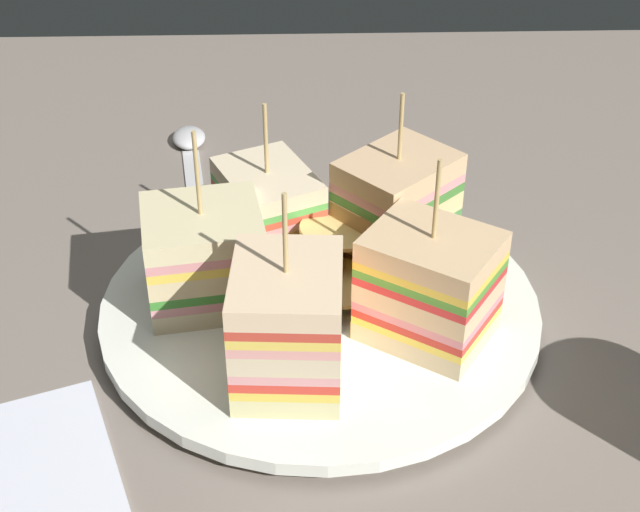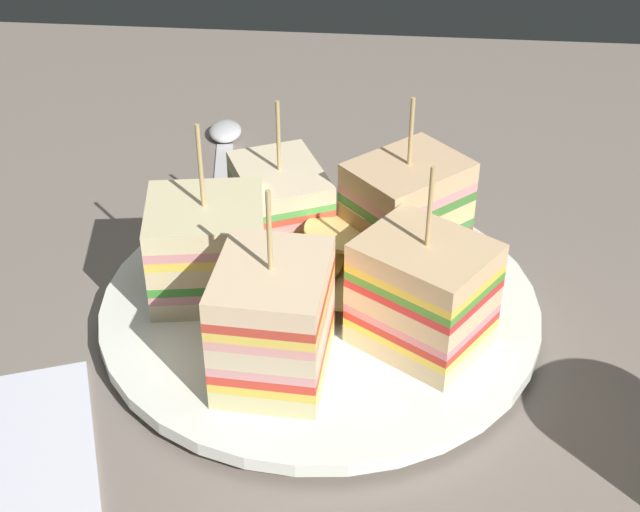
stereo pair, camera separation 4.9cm
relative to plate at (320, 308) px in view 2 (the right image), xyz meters
The scene contains 9 objects.
ground_plane 1.74cm from the plate, ahead, with size 109.27×85.50×1.80cm, color gray.
plate is the anchor object (origin of this frame).
sandwich_wedge_0 7.03cm from the plate, ahead, with size 7.13×6.65×10.28cm.
sandwich_wedge_1 7.24cm from the plate, 73.75° to the left, with size 5.56×6.60×10.58cm.
sandwich_wedge_2 7.18cm from the plate, 151.48° to the left, with size 8.02×7.67×10.45cm.
sandwich_wedge_3 7.26cm from the plate, 136.19° to the right, with size 7.80×7.72×10.39cm.
sandwich_wedge_4 6.92cm from the plate, 62.74° to the right, with size 6.87×7.67×9.30cm.
chip_pile 2.31cm from the plate, 107.99° to the right, with size 7.16×7.18×3.75cm.
spoon 20.99cm from the plate, 65.13° to the right, with size 3.91×14.93×1.00cm.
Camera 2 is at (-3.73, 40.34, 32.79)cm, focal length 51.92 mm.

